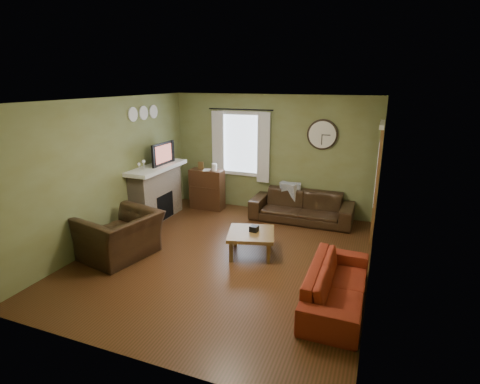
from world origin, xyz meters
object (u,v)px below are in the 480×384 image
(sofa_red, at_px, (337,285))
(armchair, at_px, (121,236))
(sofa_brown, at_px, (301,207))
(coffee_table, at_px, (251,243))
(bookshelf, at_px, (207,189))

(sofa_red, bearing_deg, armchair, 88.46)
(sofa_brown, distance_m, armchair, 3.73)
(armchair, bearing_deg, coffee_table, 125.47)
(armchair, distance_m, coffee_table, 2.21)
(coffee_table, bearing_deg, bookshelf, 132.60)
(bookshelf, xyz_separation_m, coffee_table, (1.76, -1.92, -0.26))
(bookshelf, distance_m, armchair, 2.80)
(bookshelf, relative_size, sofa_red, 0.50)
(coffee_table, bearing_deg, armchair, -156.62)
(bookshelf, xyz_separation_m, sofa_brown, (2.21, 0.00, -0.15))
(bookshelf, bearing_deg, armchair, -95.24)
(sofa_red, relative_size, armchair, 1.56)
(sofa_brown, distance_m, sofa_red, 3.09)
(sofa_brown, xyz_separation_m, coffee_table, (-0.45, -1.92, -0.11))
(sofa_red, bearing_deg, sofa_brown, 20.91)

